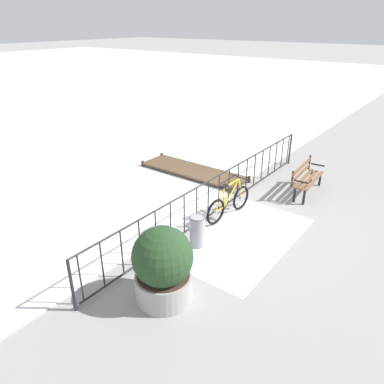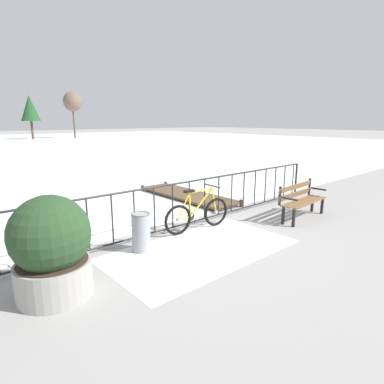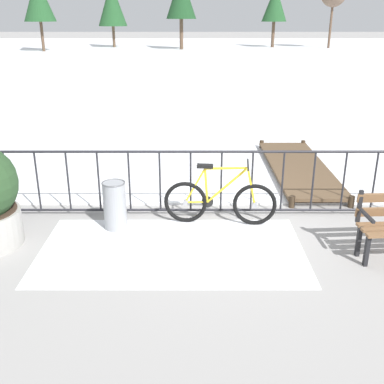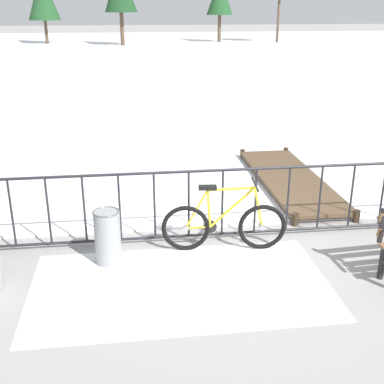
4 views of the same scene
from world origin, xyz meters
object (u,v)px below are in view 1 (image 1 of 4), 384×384
at_px(bicycle_near_railing, 229,203).
at_px(park_bench, 306,176).
at_px(trash_bin, 197,231).
at_px(planter_with_shrub, 163,266).

height_order(bicycle_near_railing, park_bench, bicycle_near_railing).
relative_size(bicycle_near_railing, park_bench, 1.05).
bearing_deg(trash_bin, planter_with_shrub, -163.14).
height_order(bicycle_near_railing, trash_bin, bicycle_near_railing).
bearing_deg(bicycle_near_railing, planter_with_shrub, -168.24).
bearing_deg(trash_bin, park_bench, -11.66).
height_order(planter_with_shrub, trash_bin, planter_with_shrub).
xyz_separation_m(planter_with_shrub, trash_bin, (1.74, 0.53, -0.33)).
xyz_separation_m(park_bench, planter_with_shrub, (-5.85, 0.32, 0.19)).
xyz_separation_m(bicycle_near_railing, planter_with_shrub, (-3.30, -0.69, 0.34)).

